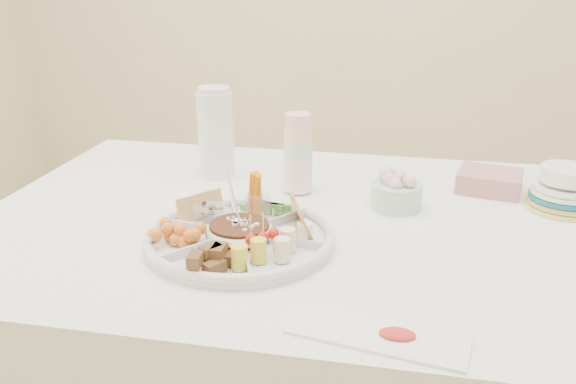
% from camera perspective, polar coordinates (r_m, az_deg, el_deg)
% --- Properties ---
extents(dining_table, '(1.52, 1.02, 0.76)m').
position_cam_1_polar(dining_table, '(1.56, 2.20, -15.41)').
color(dining_table, white).
rests_on(dining_table, floor).
extents(party_tray, '(0.43, 0.43, 0.04)m').
position_cam_1_polar(party_tray, '(1.24, -4.55, -3.99)').
color(party_tray, white).
rests_on(party_tray, dining_table).
extents(bean_dip, '(0.14, 0.14, 0.04)m').
position_cam_1_polar(bean_dip, '(1.24, -4.56, -3.67)').
color(bean_dip, black).
rests_on(bean_dip, party_tray).
extents(tortillas, '(0.13, 0.13, 0.07)m').
position_cam_1_polar(tortillas, '(1.25, 1.36, -2.66)').
color(tortillas, '#A47B3A').
rests_on(tortillas, party_tray).
extents(carrot_cucumber, '(0.12, 0.12, 0.10)m').
position_cam_1_polar(carrot_cucumber, '(1.34, -2.33, -0.17)').
color(carrot_cucumber, orange).
rests_on(carrot_cucumber, party_tray).
extents(pita_raisins, '(0.12, 0.12, 0.06)m').
position_cam_1_polar(pita_raisins, '(1.33, -7.86, -1.33)').
color(pita_raisins, '#B98948').
rests_on(pita_raisins, party_tray).
extents(cherries, '(0.13, 0.13, 0.05)m').
position_cam_1_polar(cherries, '(1.23, -10.60, -3.81)').
color(cherries, orange).
rests_on(cherries, party_tray).
extents(granola_chunks, '(0.12, 0.12, 0.05)m').
position_cam_1_polar(granola_chunks, '(1.13, -7.26, -5.95)').
color(granola_chunks, brown).
rests_on(granola_chunks, party_tray).
extents(banana_tomato, '(0.11, 0.11, 0.08)m').
position_cam_1_polar(banana_tomato, '(1.13, -0.72, -4.43)').
color(banana_tomato, '#DCBA60').
rests_on(banana_tomato, party_tray).
extents(cup_stack, '(0.09, 0.09, 0.20)m').
position_cam_1_polar(cup_stack, '(1.50, 0.95, 3.58)').
color(cup_stack, beige).
rests_on(cup_stack, dining_table).
extents(thermos, '(0.12, 0.12, 0.24)m').
position_cam_1_polar(thermos, '(1.62, -6.78, 5.64)').
color(thermos, white).
rests_on(thermos, dining_table).
extents(flower_bowl, '(0.15, 0.15, 0.09)m').
position_cam_1_polar(flower_bowl, '(1.44, 10.12, 0.23)').
color(flower_bowl, '#A5CDBD').
rests_on(flower_bowl, dining_table).
extents(napkin_stack, '(0.17, 0.16, 0.05)m').
position_cam_1_polar(napkin_stack, '(1.61, 18.33, 0.98)').
color(napkin_stack, '#B97378').
rests_on(napkin_stack, dining_table).
extents(plate_stack, '(0.18, 0.18, 0.11)m').
position_cam_1_polar(plate_stack, '(1.54, 24.53, 0.46)').
color(plate_stack, yellow).
rests_on(plate_stack, dining_table).
extents(placemat, '(0.29, 0.14, 0.01)m').
position_cam_1_polar(placemat, '(0.97, 8.35, -13.12)').
color(placemat, white).
rests_on(placemat, dining_table).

